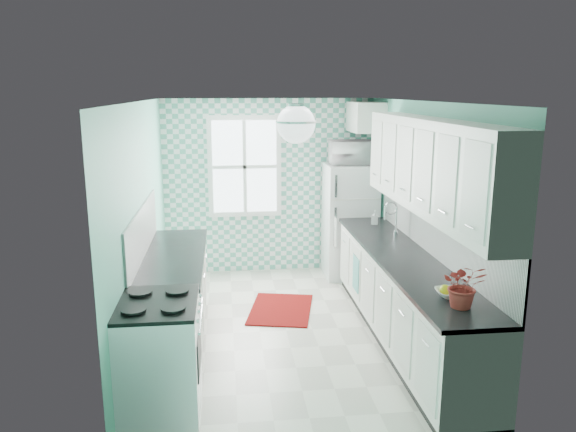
{
  "coord_description": "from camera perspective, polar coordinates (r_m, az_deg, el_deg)",
  "views": [
    {
      "loc": [
        -0.64,
        -5.77,
        2.62
      ],
      "look_at": [
        0.05,
        0.25,
        1.25
      ],
      "focal_mm": 35.0,
      "sensor_mm": 36.0,
      "label": 1
    }
  ],
  "objects": [
    {
      "name": "base_cabinets_right",
      "position": [
        6.07,
        11.68,
        -8.46
      ],
      "size": [
        0.6,
        3.6,
        0.9
      ],
      "primitive_type": "cube",
      "color": "white",
      "rests_on": "floor"
    },
    {
      "name": "upper_cabinets_right",
      "position": [
        5.58,
        14.31,
        4.94
      ],
      "size": [
        0.33,
        3.2,
        0.9
      ],
      "primitive_type": "cube",
      "color": "white",
      "rests_on": "wall_right"
    },
    {
      "name": "potted_plant",
      "position": [
        4.63,
        17.43,
        -6.73
      ],
      "size": [
        0.39,
        0.36,
        0.37
      ],
      "primitive_type": "imported",
      "rotation": [
        0.0,
        0.0,
        -0.26
      ],
      "color": "#B32816",
      "rests_on": "countertop_right"
    },
    {
      "name": "countertop_left",
      "position": [
        5.96,
        -11.54,
        -4.08
      ],
      "size": [
        0.63,
        2.15,
        0.04
      ],
      "primitive_type": "cube",
      "color": "black",
      "rests_on": "base_cabinets_left"
    },
    {
      "name": "soap_bottle",
      "position": [
        7.22,
        8.8,
        -0.15
      ],
      "size": [
        0.1,
        0.1,
        0.18
      ],
      "primitive_type": "imported",
      "rotation": [
        0.0,
        0.0,
        -0.36
      ],
      "color": "#A4C8CF",
      "rests_on": "countertop_right"
    },
    {
      "name": "wall_front",
      "position": [
        3.86,
        3.47,
        -8.04
      ],
      "size": [
        3.0,
        0.02,
        2.5
      ],
      "primitive_type": "cube",
      "color": "#6AC9AD",
      "rests_on": "floor"
    },
    {
      "name": "backsplash_right",
      "position": [
        5.95,
        14.64,
        -1.54
      ],
      "size": [
        0.02,
        3.6,
        0.51
      ],
      "primitive_type": "cube",
      "color": "white",
      "rests_on": "wall_right"
    },
    {
      "name": "sink",
      "position": [
        6.7,
        9.66,
        -2.0
      ],
      "size": [
        0.43,
        0.36,
        0.53
      ],
      "rotation": [
        0.0,
        0.0,
        0.05
      ],
      "color": "silver",
      "rests_on": "countertop_right"
    },
    {
      "name": "rug",
      "position": [
        6.91,
        -0.73,
        -9.45
      ],
      "size": [
        0.91,
        1.15,
        0.02
      ],
      "primitive_type": "cube",
      "rotation": [
        0.0,
        0.0,
        -0.21
      ],
      "color": "#650501",
      "rests_on": "floor"
    },
    {
      "name": "window",
      "position": [
        8.0,
        -4.43,
        5.03
      ],
      "size": [
        1.04,
        0.05,
        1.44
      ],
      "color": "white",
      "rests_on": "wall_back"
    },
    {
      "name": "ceiling",
      "position": [
        5.8,
        -0.21,
        11.66
      ],
      "size": [
        3.0,
        4.4,
        0.02
      ],
      "primitive_type": "cube",
      "color": "white",
      "rests_on": "wall_back"
    },
    {
      "name": "ceiling_light",
      "position": [
        5.02,
        0.82,
        9.36
      ],
      "size": [
        0.34,
        0.34,
        0.35
      ],
      "color": "silver",
      "rests_on": "ceiling"
    },
    {
      "name": "microwave",
      "position": [
        7.82,
        6.46,
        6.44
      ],
      "size": [
        0.6,
        0.42,
        0.33
      ],
      "primitive_type": "imported",
      "rotation": [
        0.0,
        0.0,
        3.11
      ],
      "color": "white",
      "rests_on": "fridge"
    },
    {
      "name": "fruit_bowl",
      "position": [
        4.88,
        16.21,
        -7.55
      ],
      "size": [
        0.25,
        0.25,
        0.06
      ],
      "primitive_type": "imported",
      "rotation": [
        0.0,
        0.0,
        -0.01
      ],
      "color": "white",
      "rests_on": "countertop_right"
    },
    {
      "name": "upper_cabinet_fridge",
      "position": [
        7.85,
        7.89,
        9.93
      ],
      "size": [
        0.4,
        0.74,
        0.4
      ],
      "primitive_type": "cube",
      "color": "white",
      "rests_on": "wall_right"
    },
    {
      "name": "stove",
      "position": [
        4.79,
        -12.92,
        -13.81
      ],
      "size": [
        0.64,
        0.8,
        0.97
      ],
      "rotation": [
        0.0,
        0.0,
        -0.06
      ],
      "color": "white",
      "rests_on": "floor"
    },
    {
      "name": "fridge",
      "position": [
        7.99,
        6.28,
        -0.47
      ],
      "size": [
        0.7,
        0.7,
        1.61
      ],
      "rotation": [
        0.0,
        0.0,
        0.02
      ],
      "color": "white",
      "rests_on": "floor"
    },
    {
      "name": "accent_wall",
      "position": [
        8.1,
        -1.92,
        3.0
      ],
      "size": [
        3.0,
        0.01,
        2.5
      ],
      "primitive_type": "cube",
      "color": "#55AA93",
      "rests_on": "wall_back"
    },
    {
      "name": "countertop_right",
      "position": [
        5.92,
        11.75,
        -4.22
      ],
      "size": [
        0.63,
        3.6,
        0.04
      ],
      "primitive_type": "cube",
      "color": "black",
      "rests_on": "base_cabinets_right"
    },
    {
      "name": "wall_back",
      "position": [
        8.12,
        -1.94,
        3.02
      ],
      "size": [
        3.0,
        0.02,
        2.5
      ],
      "primitive_type": "cube",
      "color": "#6AC9AD",
      "rests_on": "floor"
    },
    {
      "name": "base_cabinets_left",
      "position": [
        6.12,
        -11.48,
        -8.3
      ],
      "size": [
        0.6,
        2.15,
        0.9
      ],
      "primitive_type": "cube",
      "color": "white",
      "rests_on": "floor"
    },
    {
      "name": "backsplash_left",
      "position": [
        5.93,
        -14.57,
        -1.58
      ],
      "size": [
        0.02,
        2.15,
        0.51
      ],
      "primitive_type": "cube",
      "color": "white",
      "rests_on": "wall_left"
    },
    {
      "name": "wall_left",
      "position": [
        5.99,
        -14.71,
        -0.9
      ],
      "size": [
        0.02,
        4.4,
        2.5
      ],
      "primitive_type": "cube",
      "color": "#6AC9AD",
      "rests_on": "floor"
    },
    {
      "name": "floor",
      "position": [
        6.37,
        -0.19,
        -11.64
      ],
      "size": [
        3.0,
        4.4,
        0.02
      ],
      "primitive_type": "cube",
      "color": "silver",
      "rests_on": "ground"
    },
    {
      "name": "wall_right",
      "position": [
        6.31,
        13.57,
        -0.16
      ],
      "size": [
        0.02,
        4.4,
        2.5
      ],
      "primitive_type": "cube",
      "color": "#6AC9AD",
      "rests_on": "floor"
    },
    {
      "name": "dish_towel",
      "position": [
        6.75,
        6.93,
        -5.85
      ],
      "size": [
        0.13,
        0.26,
        0.41
      ],
      "primitive_type": "cube",
      "rotation": [
        0.0,
        0.0,
        0.44
      ],
      "color": "teal",
      "rests_on": "base_cabinets_right"
    }
  ]
}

